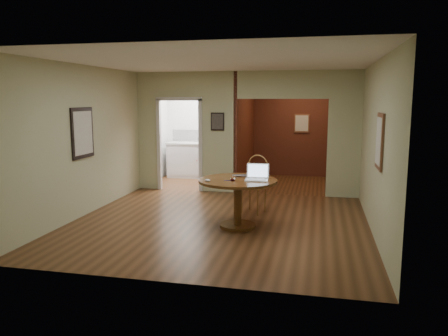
% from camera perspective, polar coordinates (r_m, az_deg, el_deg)
% --- Properties ---
extents(floor, '(5.00, 5.00, 0.00)m').
position_cam_1_polar(floor, '(7.51, -0.73, -7.20)').
color(floor, '#3F2512').
rests_on(floor, ground).
extents(room_shell, '(5.20, 7.50, 5.00)m').
position_cam_1_polar(room_shell, '(10.37, 0.64, 4.52)').
color(room_shell, white).
rests_on(room_shell, ground).
extents(dining_table, '(1.28, 1.28, 0.80)m').
position_cam_1_polar(dining_table, '(7.14, 1.81, -3.14)').
color(dining_table, brown).
rests_on(dining_table, ground).
extents(chair, '(0.57, 0.57, 1.07)m').
position_cam_1_polar(chair, '(8.14, 4.12, -1.64)').
color(chair, olive).
rests_on(chair, ground).
extents(open_laptop, '(0.38, 0.34, 0.26)m').
position_cam_1_polar(open_laptop, '(7.07, 4.34, -1.01)').
color(open_laptop, white).
rests_on(open_laptop, dining_table).
extents(closed_laptop, '(0.42, 0.37, 0.03)m').
position_cam_1_polar(closed_laptop, '(7.33, 2.63, -1.05)').
color(closed_laptop, '#A8A7AC').
rests_on(closed_laptop, dining_table).
extents(mouse, '(0.11, 0.09, 0.04)m').
position_cam_1_polar(mouse, '(6.91, -2.16, -1.61)').
color(mouse, white).
rests_on(mouse, dining_table).
extents(wine_glass, '(0.08, 0.08, 0.09)m').
position_cam_1_polar(wine_glass, '(6.95, 1.18, -1.34)').
color(wine_glass, white).
rests_on(wine_glass, dining_table).
extents(pen, '(0.13, 0.03, 0.01)m').
position_cam_1_polar(pen, '(6.97, 0.53, -1.65)').
color(pen, '#0C0C56').
rests_on(pen, dining_table).
extents(kitchen_cabinet, '(2.06, 0.60, 0.94)m').
position_cam_1_polar(kitchen_cabinet, '(11.73, -2.48, 1.03)').
color(kitchen_cabinet, silver).
rests_on(kitchen_cabinet, ground).
extents(grocery_bag, '(0.32, 0.29, 0.28)m').
position_cam_1_polar(grocery_bag, '(11.48, 1.38, 3.92)').
color(grocery_bag, '#C3B68E').
rests_on(grocery_bag, kitchen_cabinet).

